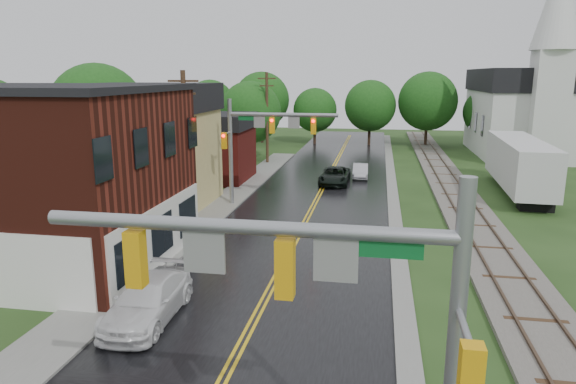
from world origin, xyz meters
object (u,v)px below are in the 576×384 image
(tree_left_b, at_px, (99,114))
(suv_dark, at_px, (335,176))
(semi_trailer, at_px, (520,162))
(utility_pole_b, at_px, (186,146))
(traffic_signal_near, at_px, (328,301))
(pickup_white, at_px, (148,300))
(utility_pole_c, at_px, (267,116))
(traffic_signal_far, at_px, (261,133))
(church, at_px, (528,102))
(tree_left_c, at_px, (184,121))
(tree_left_e, at_px, (252,114))
(brick_building, at_px, (18,175))
(sedan_silver, at_px, (360,171))

(tree_left_b, height_order, suv_dark, tree_left_b)
(tree_left_b, height_order, semi_trailer, tree_left_b)
(utility_pole_b, xyz_separation_m, suv_dark, (7.60, 12.96, -4.03))
(traffic_signal_near, height_order, pickup_white, traffic_signal_near)
(utility_pole_c, relative_size, pickup_white, 1.77)
(traffic_signal_far, height_order, utility_pole_b, utility_pole_b)
(church, distance_m, suv_dark, 27.34)
(tree_left_c, distance_m, tree_left_e, 7.82)
(brick_building, distance_m, pickup_white, 10.58)
(traffic_signal_far, height_order, utility_pole_c, utility_pole_c)
(tree_left_b, relative_size, tree_left_c, 1.27)
(tree_left_b, bearing_deg, brick_building, -72.39)
(sedan_silver, bearing_deg, semi_trailer, -20.79)
(church, bearing_deg, suv_dark, -135.64)
(utility_pole_b, distance_m, suv_dark, 15.56)
(traffic_signal_far, distance_m, pickup_white, 17.52)
(traffic_signal_near, xyz_separation_m, pickup_white, (-7.28, 8.00, -4.23))
(traffic_signal_far, distance_m, tree_left_c, 16.56)
(utility_pole_b, bearing_deg, tree_left_b, 138.14)
(traffic_signal_far, distance_m, suv_dark, 10.00)
(utility_pole_c, bearing_deg, utility_pole_b, -90.00)
(traffic_signal_near, xyz_separation_m, tree_left_b, (-21.32, 29.90, 0.75))
(brick_building, relative_size, utility_pole_b, 1.59)
(brick_building, distance_m, sedan_silver, 27.82)
(tree_left_b, xyz_separation_m, pickup_white, (14.04, -21.90, -4.98))
(tree_left_c, bearing_deg, utility_pole_b, -68.51)
(traffic_signal_near, bearing_deg, pickup_white, 132.31)
(tree_left_e, relative_size, suv_dark, 1.65)
(traffic_signal_far, distance_m, utility_pole_c, 17.33)
(brick_building, height_order, tree_left_e, brick_building)
(tree_left_c, bearing_deg, tree_left_e, 50.19)
(traffic_signal_near, height_order, tree_left_c, tree_left_c)
(brick_building, relative_size, tree_left_c, 1.87)
(traffic_signal_far, relative_size, tree_left_c, 0.96)
(sedan_silver, distance_m, pickup_white, 28.76)
(suv_dark, xyz_separation_m, sedan_silver, (1.96, 3.03, -0.09))
(church, bearing_deg, sedan_silver, -137.59)
(traffic_signal_near, bearing_deg, tree_left_e, 105.68)
(traffic_signal_near, height_order, sedan_silver, traffic_signal_near)
(tree_left_c, relative_size, tree_left_e, 0.94)
(brick_building, height_order, tree_left_b, tree_left_b)
(church, height_order, traffic_signal_far, church)
(tree_left_e, bearing_deg, utility_pole_c, -42.84)
(utility_pole_c, xyz_separation_m, semi_trailer, (21.39, -10.15, -2.32))
(brick_building, relative_size, traffic_signal_far, 1.95)
(pickup_white, bearing_deg, traffic_signal_far, 87.75)
(tree_left_c, height_order, pickup_white, tree_left_c)
(utility_pole_b, height_order, suv_dark, utility_pole_b)
(brick_building, xyz_separation_m, traffic_signal_near, (15.96, -13.00, 0.82))
(brick_building, relative_size, semi_trailer, 1.09)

